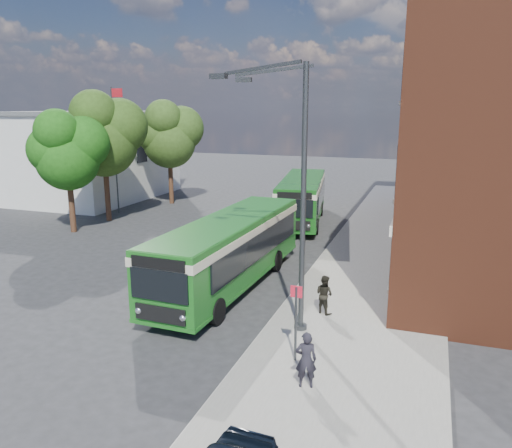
% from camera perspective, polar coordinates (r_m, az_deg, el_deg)
% --- Properties ---
extents(ground, '(120.00, 120.00, 0.00)m').
position_cam_1_polar(ground, '(21.22, -7.36, -7.98)').
color(ground, '#2C2C2F').
rests_on(ground, ground).
extents(pavement, '(6.00, 48.00, 0.15)m').
position_cam_1_polar(pavement, '(26.76, 14.26, -3.60)').
color(pavement, gray).
rests_on(pavement, ground).
extents(kerb_line, '(0.12, 48.00, 0.01)m').
position_cam_1_polar(kerb_line, '(27.19, 7.84, -3.20)').
color(kerb_line, beige).
rests_on(kerb_line, ground).
extents(white_building, '(9.40, 13.40, 7.30)m').
position_cam_1_polar(white_building, '(44.90, -17.86, 7.52)').
color(white_building, silver).
rests_on(white_building, ground).
extents(flagpole, '(0.95, 0.10, 9.00)m').
position_cam_1_polar(flagpole, '(37.51, -15.79, 8.61)').
color(flagpole, '#35383A').
rests_on(flagpole, ground).
extents(street_lamp, '(2.96, 2.38, 9.00)m').
position_cam_1_polar(street_lamp, '(16.41, 4.21, 3.21)').
color(street_lamp, '#35383A').
rests_on(street_lamp, ground).
extents(bus_stop_sign, '(0.35, 0.08, 2.52)m').
position_cam_1_polar(bus_stop_sign, '(15.13, 4.58, -10.70)').
color(bus_stop_sign, '#35383A').
rests_on(bus_stop_sign, ground).
extents(bus_front, '(2.97, 11.37, 3.02)m').
position_cam_1_polar(bus_front, '(21.39, -3.03, -2.53)').
color(bus_front, '#19621A').
rests_on(bus_front, ground).
extents(bus_rear, '(4.17, 10.48, 3.02)m').
position_cam_1_polar(bus_rear, '(33.73, 5.28, 3.26)').
color(bus_rear, '#155517').
rests_on(bus_rear, ground).
extents(pedestrian_a, '(0.67, 0.54, 1.60)m').
position_cam_1_polar(pedestrian_a, '(14.08, 5.73, -15.17)').
color(pedestrian_a, black).
rests_on(pedestrian_a, pavement).
extents(pedestrian_b, '(0.89, 0.82, 1.46)m').
position_cam_1_polar(pedestrian_b, '(18.80, 7.81, -7.96)').
color(pedestrian_b, black).
rests_on(pedestrian_b, pavement).
extents(tree_left, '(4.48, 4.26, 7.56)m').
position_cam_1_polar(tree_left, '(32.48, -20.78, 7.95)').
color(tree_left, '#3D2516').
rests_on(tree_left, ground).
extents(tree_mid, '(5.18, 4.93, 8.75)m').
position_cam_1_polar(tree_mid, '(35.00, -17.04, 9.87)').
color(tree_mid, '#3D2516').
rests_on(tree_mid, ground).
extents(tree_right, '(4.87, 4.63, 8.22)m').
position_cam_1_polar(tree_right, '(40.43, -9.87, 10.12)').
color(tree_right, '#3D2516').
rests_on(tree_right, ground).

